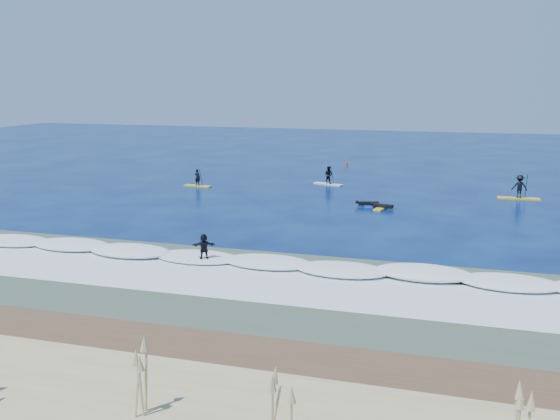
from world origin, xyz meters
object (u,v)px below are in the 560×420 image
(sup_paddler_right, at_px, (519,188))
(marker_buoy, at_px, (347,164))
(sup_paddler_center, at_px, (328,177))
(prone_paddler_far, at_px, (367,204))
(prone_paddler_near, at_px, (382,207))
(wave_surfer, at_px, (204,248))
(sup_paddler_left, at_px, (198,180))

(sup_paddler_right, height_order, marker_buoy, sup_paddler_right)
(sup_paddler_right, distance_m, marker_buoy, 23.26)
(sup_paddler_center, xyz_separation_m, prone_paddler_far, (4.98, -8.98, -0.59))
(prone_paddler_near, bearing_deg, sup_paddler_right, -43.20)
(prone_paddler_near, bearing_deg, sup_paddler_center, 45.11)
(sup_paddler_right, xyz_separation_m, prone_paddler_near, (-10.23, -7.03, -0.74))
(wave_surfer, bearing_deg, sup_paddler_left, 88.96)
(prone_paddler_near, height_order, prone_paddler_far, prone_paddler_far)
(marker_buoy, bearing_deg, sup_paddler_left, -120.88)
(sup_paddler_right, xyz_separation_m, marker_buoy, (-17.13, 15.73, -0.65))
(prone_paddler_far, height_order, marker_buoy, marker_buoy)
(wave_surfer, bearing_deg, prone_paddler_far, 45.51)
(sup_paddler_left, height_order, marker_buoy, sup_paddler_left)
(sup_paddler_center, relative_size, sup_paddler_right, 0.88)
(sup_paddler_right, height_order, prone_paddler_near, sup_paddler_right)
(prone_paddler_far, bearing_deg, sup_paddler_right, -77.45)
(sup_paddler_right, relative_size, marker_buoy, 5.72)
(sup_paddler_left, relative_size, prone_paddler_near, 1.17)
(sup_paddler_center, height_order, prone_paddler_far, sup_paddler_center)
(sup_paddler_left, relative_size, sup_paddler_center, 0.92)
(sup_paddler_right, bearing_deg, prone_paddler_near, -147.82)
(sup_paddler_left, distance_m, marker_buoy, 20.45)
(wave_surfer, xyz_separation_m, marker_buoy, (0.30, 39.78, -0.57))
(prone_paddler_near, relative_size, marker_buoy, 3.95)
(sup_paddler_center, height_order, prone_paddler_near, sup_paddler_center)
(sup_paddler_center, bearing_deg, sup_paddler_left, -139.87)
(sup_paddler_right, bearing_deg, sup_paddler_center, 168.86)
(prone_paddler_near, distance_m, wave_surfer, 18.49)
(prone_paddler_far, bearing_deg, marker_buoy, -2.40)
(prone_paddler_near, bearing_deg, prone_paddler_far, 75.65)
(prone_paddler_far, xyz_separation_m, wave_surfer, (-6.01, -17.62, 0.67))
(sup_paddler_right, relative_size, prone_paddler_far, 1.42)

